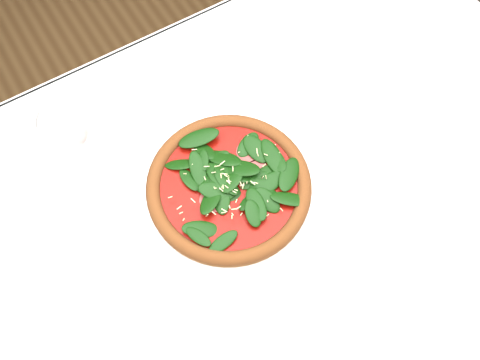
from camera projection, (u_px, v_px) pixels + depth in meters
ground at (252, 306)px, 1.54m from camera, size 6.00×6.00×0.00m
dining_table at (260, 224)px, 0.95m from camera, size 1.21×0.81×0.75m
plate at (229, 190)px, 0.86m from camera, size 0.31×0.31×0.01m
pizza at (229, 185)px, 0.85m from camera, size 0.33×0.33×0.03m
wine_glass at (65, 131)px, 0.77m from camera, size 0.08×0.08×0.18m
saucer_far at (331, 35)px, 1.00m from camera, size 0.15×0.15×0.01m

